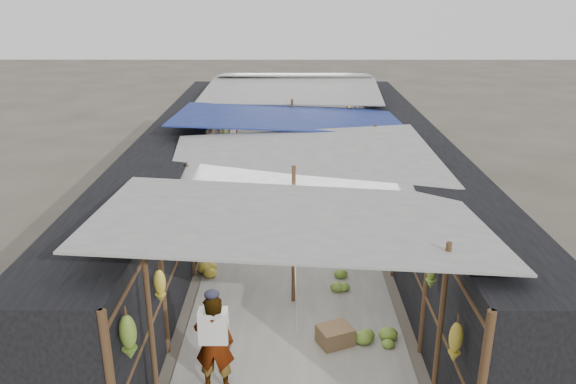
{
  "coord_description": "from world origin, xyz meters",
  "views": [
    {
      "loc": [
        -0.08,
        -5.97,
        5.4
      ],
      "look_at": [
        -0.1,
        5.44,
        1.25
      ],
      "focal_mm": 35.0,
      "sensor_mm": 36.0,
      "label": 1
    }
  ],
  "objects_px": {
    "crate_near": "(335,336)",
    "black_basin": "(321,162)",
    "vendor_elderly": "(214,343)",
    "shopper_blue": "(263,189)",
    "vendor_seated": "(328,179)"
  },
  "relations": [
    {
      "from": "black_basin",
      "to": "vendor_elderly",
      "type": "bearing_deg",
      "value": -100.96
    },
    {
      "from": "vendor_elderly",
      "to": "vendor_seated",
      "type": "bearing_deg",
      "value": -102.98
    },
    {
      "from": "crate_near",
      "to": "vendor_elderly",
      "type": "xyz_separation_m",
      "value": [
        -1.78,
        -1.05,
        0.6
      ]
    },
    {
      "from": "vendor_elderly",
      "to": "vendor_seated",
      "type": "relative_size",
      "value": 1.63
    },
    {
      "from": "vendor_elderly",
      "to": "vendor_seated",
      "type": "height_order",
      "value": "vendor_elderly"
    },
    {
      "from": "black_basin",
      "to": "shopper_blue",
      "type": "bearing_deg",
      "value": -108.67
    },
    {
      "from": "crate_near",
      "to": "vendor_elderly",
      "type": "bearing_deg",
      "value": -172.99
    },
    {
      "from": "shopper_blue",
      "to": "vendor_seated",
      "type": "xyz_separation_m",
      "value": [
        1.7,
        2.11,
        -0.46
      ]
    },
    {
      "from": "crate_near",
      "to": "vendor_seated",
      "type": "xyz_separation_m",
      "value": [
        0.34,
        6.92,
        0.31
      ]
    },
    {
      "from": "vendor_seated",
      "to": "crate_near",
      "type": "bearing_deg",
      "value": 1.27
    },
    {
      "from": "crate_near",
      "to": "black_basin",
      "type": "distance_m",
      "value": 9.77
    },
    {
      "from": "vendor_seated",
      "to": "black_basin",
      "type": "bearing_deg",
      "value": -175.26
    },
    {
      "from": "black_basin",
      "to": "vendor_seated",
      "type": "distance_m",
      "value": 2.87
    },
    {
      "from": "crate_near",
      "to": "vendor_seated",
      "type": "height_order",
      "value": "vendor_seated"
    },
    {
      "from": "crate_near",
      "to": "vendor_seated",
      "type": "relative_size",
      "value": 0.56
    }
  ]
}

